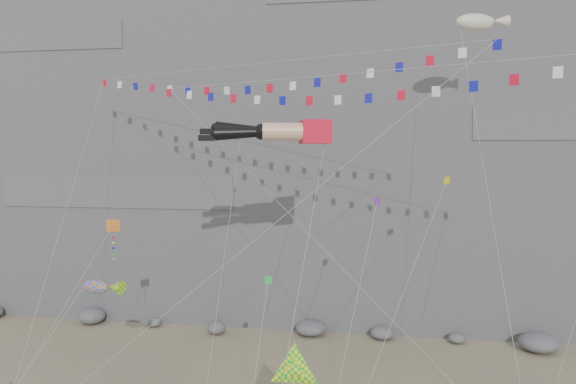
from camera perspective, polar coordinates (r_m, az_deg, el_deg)
The scene contains 13 objects.
cliff at distance 62.34m, azimuth 4.14°, elevation 12.78°, with size 80.00×28.00×50.00m, color slate.
talus_boulders at distance 49.03m, azimuth 2.33°, elevation -13.67°, with size 60.00×3.00×1.20m, color slate, non-canonical shape.
legs_kite at distance 33.96m, azimuth -0.90°, elevation 6.12°, with size 8.09×14.33×21.12m.
flag_banner_upper at distance 38.12m, azimuth -3.05°, elevation 12.86°, with size 28.01×17.94×26.96m.
flag_banner_lower at distance 33.24m, azimuth 6.66°, elevation 11.84°, with size 26.95×11.83×22.75m.
harlequin_kite at distance 35.54m, azimuth -17.41°, elevation -3.36°, with size 5.75×6.41×13.30m.
fish_windsock at distance 36.03m, azimuth -18.95°, elevation -9.12°, with size 5.61×6.69×10.16m.
delta_kite at distance 27.98m, azimuth 0.62°, elevation -17.70°, with size 2.64×4.29×7.09m.
blimp_windsock at distance 41.60m, azimuth 18.54°, elevation 15.97°, with size 4.06×13.56×27.23m.
small_kite_a at distance 38.47m, azimuth -4.92°, elevation 4.96°, with size 1.77×14.71×21.89m.
small_kite_b at distance 33.44m, azimuth 8.97°, elevation -1.40°, with size 3.19×9.24×15.44m.
small_kite_c at distance 31.04m, azimuth -2.07°, elevation -9.33°, with size 0.96×6.87×10.56m.
small_kite_d at distance 36.91m, azimuth 15.64°, elevation 0.60°, with size 7.21×14.21×20.36m.
Camera 1 is at (5.72, -29.35, 15.52)m, focal length 35.00 mm.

